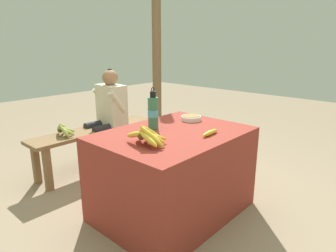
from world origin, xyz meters
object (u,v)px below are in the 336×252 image
Objects in this scene: water_bottle at (153,112)px; banana_bunch_green at (64,129)px; seated_vendor at (108,111)px; wooden_bench at (95,136)px; serving_bowl at (191,118)px; loose_banana_front at (210,133)px; banana_bunch_ripe at (146,135)px; support_post_far at (157,47)px.

water_bottle is 1.13× the size of banana_bunch_green.
banana_bunch_green is (-0.52, 0.03, -0.11)m from seated_vendor.
serving_bowl is at bearing -76.32° from wooden_bench.
loose_banana_front is 0.19× the size of seated_vendor.
banana_bunch_ripe is 1.31m from banana_bunch_green.
water_bottle reaches higher than banana_bunch_ripe.
serving_bowl is 1.91m from support_post_far.
support_post_far is (1.18, 0.40, 0.66)m from seated_vendor.
serving_bowl is at bearing 56.36° from loose_banana_front.
seated_vendor reaches higher than water_bottle.
wooden_bench is (0.14, 1.04, -0.45)m from water_bottle.
support_post_far reaches higher than banana_bunch_green.
banana_bunch_ripe is 0.74m from serving_bowl.
banana_bunch_ripe is at bearing -165.78° from serving_bowl.
loose_banana_front is 0.14× the size of wooden_bench.
water_bottle is at bearing 110.86° from loose_banana_front.
serving_bowl is 0.55× the size of water_bottle.
seated_vendor is 1.41m from support_post_far.
banana_bunch_green is (-0.37, 1.48, -0.19)m from loose_banana_front.
loose_banana_front is at bearing 89.20° from seated_vendor.
loose_banana_front is (0.47, -0.19, -0.05)m from banana_bunch_ripe.
support_post_far is at bearing 12.24° from banana_bunch_green.
loose_banana_front is 0.69× the size of banana_bunch_green.
loose_banana_front is 1.46m from seated_vendor.
support_post_far is at bearing 43.44° from water_bottle.
serving_bowl is 0.43m from water_bottle.
support_post_far is at bearing -156.46° from seated_vendor.
support_post_far reaches higher than water_bottle.
banana_bunch_ripe is 1.41m from seated_vendor.
support_post_far is (1.80, 1.65, 0.53)m from banana_bunch_ripe.
serving_bowl reaches higher than banana_bunch_green.
water_bottle is 0.13× the size of support_post_far.
banana_bunch_green is at bearing 85.58° from banana_bunch_ripe.
water_bottle reaches higher than serving_bowl.
seated_vendor is 0.42× the size of support_post_far.
serving_bowl is 0.90× the size of loose_banana_front.
wooden_bench is 0.30m from seated_vendor.
water_bottle reaches higher than banana_bunch_green.
serving_bowl is 1.28m from banana_bunch_green.
loose_banana_front is at bearing -123.64° from serving_bowl.
serving_bowl reaches higher than wooden_bench.
water_bottle is 0.23× the size of wooden_bench.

